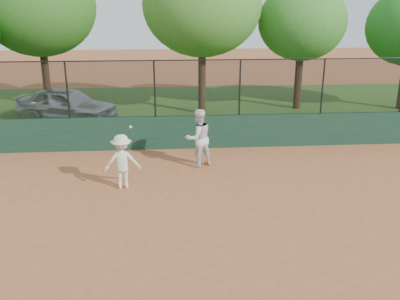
{
  "coord_description": "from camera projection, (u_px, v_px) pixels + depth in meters",
  "views": [
    {
      "loc": [
        -0.08,
        -9.45,
        5.17
      ],
      "look_at": [
        0.8,
        2.2,
        1.2
      ],
      "focal_mm": 40.0,
      "sensor_mm": 36.0,
      "label": 1
    }
  ],
  "objects": [
    {
      "name": "tree_2",
      "position": [
        202.0,
        5.0,
        19.71
      ],
      "size": [
        5.32,
        4.83,
        7.22
      ],
      "color": "#452E18",
      "rests_on": "ground"
    },
    {
      "name": "tree_1",
      "position": [
        38.0,
        6.0,
        20.86
      ],
      "size": [
        5.4,
        4.91,
        7.18
      ],
      "color": "#3B2914",
      "rests_on": "ground"
    },
    {
      "name": "back_wall",
      "position": [
        170.0,
        133.0,
        16.06
      ],
      "size": [
        26.0,
        0.2,
        1.2
      ],
      "primitive_type": "cube",
      "color": "#1B3C29",
      "rests_on": "ground"
    },
    {
      "name": "player_main",
      "position": [
        122.0,
        161.0,
        12.64
      ],
      "size": [
        1.07,
        0.71,
        1.94
      ],
      "color": "beige",
      "rests_on": "ground"
    },
    {
      "name": "player_second",
      "position": [
        198.0,
        138.0,
        14.28
      ],
      "size": [
        1.13,
        1.04,
        1.89
      ],
      "primitive_type": "imported",
      "rotation": [
        0.0,
        0.0,
        3.58
      ],
      "color": "silver",
      "rests_on": "ground"
    },
    {
      "name": "ground",
      "position": [
        173.0,
        228.0,
        10.59
      ],
      "size": [
        80.0,
        80.0,
        0.0
      ],
      "primitive_type": "plane",
      "color": "#AC6037",
      "rests_on": "ground"
    },
    {
      "name": "tree_3",
      "position": [
        302.0,
        22.0,
        20.89
      ],
      "size": [
        4.17,
        3.79,
        5.95
      ],
      "color": "#3F2515",
      "rests_on": "ground"
    },
    {
      "name": "parked_car",
      "position": [
        67.0,
        105.0,
        19.59
      ],
      "size": [
        4.78,
        3.22,
        1.51
      ],
      "primitive_type": "imported",
      "rotation": [
        0.0,
        0.0,
        1.21
      ],
      "color": "#A8ACB2",
      "rests_on": "ground"
    },
    {
      "name": "fence_assembly",
      "position": [
        168.0,
        88.0,
        15.54
      ],
      "size": [
        26.0,
        0.06,
        2.0
      ],
      "color": "black",
      "rests_on": "back_wall"
    },
    {
      "name": "grass_strip",
      "position": [
        169.0,
        110.0,
        21.92
      ],
      "size": [
        36.0,
        12.0,
        0.01
      ],
      "primitive_type": "cube",
      "color": "#2A5119",
      "rests_on": "ground"
    }
  ]
}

